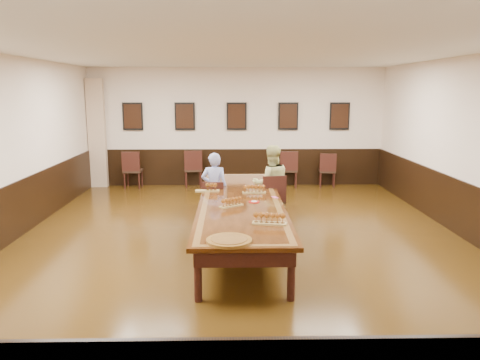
{
  "coord_description": "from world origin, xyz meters",
  "views": [
    {
      "loc": [
        -0.17,
        -7.79,
        2.6
      ],
      "look_at": [
        0.0,
        0.5,
        1.0
      ],
      "focal_mm": 35.0,
      "sensor_mm": 36.0,
      "label": 1
    }
  ],
  "objects_px": {
    "spare_chair_d": "(327,170)",
    "person_man": "(214,188)",
    "spare_chair_c": "(289,169)",
    "person_woman": "(271,184)",
    "spare_chair_a": "(133,169)",
    "chair_man": "(214,202)",
    "spare_chair_b": "(193,168)",
    "carved_platter": "(229,240)",
    "chair_woman": "(272,199)",
    "conference_table": "(241,208)"
  },
  "relations": [
    {
      "from": "person_man",
      "to": "conference_table",
      "type": "xyz_separation_m",
      "value": [
        0.49,
        -1.18,
        -0.09
      ]
    },
    {
      "from": "person_woman",
      "to": "carved_platter",
      "type": "bearing_deg",
      "value": 69.8
    },
    {
      "from": "person_man",
      "to": "chair_woman",
      "type": "bearing_deg",
      "value": -176.07
    },
    {
      "from": "chair_woman",
      "to": "person_man",
      "type": "xyz_separation_m",
      "value": [
        -1.13,
        0.01,
        0.21
      ]
    },
    {
      "from": "spare_chair_d",
      "to": "person_man",
      "type": "xyz_separation_m",
      "value": [
        -2.95,
        -3.51,
        0.24
      ]
    },
    {
      "from": "spare_chair_c",
      "to": "person_woman",
      "type": "distance_m",
      "value": 3.49
    },
    {
      "from": "chair_woman",
      "to": "chair_man",
      "type": "bearing_deg",
      "value": -2.82
    },
    {
      "from": "spare_chair_c",
      "to": "spare_chair_d",
      "type": "relative_size",
      "value": 1.07
    },
    {
      "from": "spare_chair_c",
      "to": "conference_table",
      "type": "bearing_deg",
      "value": 78.0
    },
    {
      "from": "chair_man",
      "to": "chair_woman",
      "type": "bearing_deg",
      "value": -171.37
    },
    {
      "from": "carved_platter",
      "to": "person_man",
      "type": "bearing_deg",
      "value": 94.93
    },
    {
      "from": "chair_man",
      "to": "conference_table",
      "type": "height_order",
      "value": "chair_man"
    },
    {
      "from": "person_man",
      "to": "carved_platter",
      "type": "height_order",
      "value": "person_man"
    },
    {
      "from": "spare_chair_c",
      "to": "person_man",
      "type": "relative_size",
      "value": 0.71
    },
    {
      "from": "spare_chair_d",
      "to": "conference_table",
      "type": "relative_size",
      "value": 0.19
    },
    {
      "from": "chair_man",
      "to": "conference_table",
      "type": "xyz_separation_m",
      "value": [
        0.5,
        -1.08,
        0.17
      ]
    },
    {
      "from": "chair_woman",
      "to": "conference_table",
      "type": "distance_m",
      "value": 1.34
    },
    {
      "from": "person_man",
      "to": "carved_platter",
      "type": "xyz_separation_m",
      "value": [
        0.3,
        -3.43,
        0.07
      ]
    },
    {
      "from": "person_man",
      "to": "person_woman",
      "type": "distance_m",
      "value": 1.13
    },
    {
      "from": "person_man",
      "to": "conference_table",
      "type": "height_order",
      "value": "person_man"
    },
    {
      "from": "carved_platter",
      "to": "spare_chair_d",
      "type": "bearing_deg",
      "value": 69.09
    },
    {
      "from": "spare_chair_a",
      "to": "spare_chair_c",
      "type": "height_order",
      "value": "spare_chair_a"
    },
    {
      "from": "chair_woman",
      "to": "spare_chair_c",
      "type": "height_order",
      "value": "spare_chair_c"
    },
    {
      "from": "chair_man",
      "to": "spare_chair_d",
      "type": "bearing_deg",
      "value": -124.95
    },
    {
      "from": "person_man",
      "to": "person_woman",
      "type": "bearing_deg",
      "value": -170.77
    },
    {
      "from": "spare_chair_a",
      "to": "carved_platter",
      "type": "height_order",
      "value": "spare_chair_a"
    },
    {
      "from": "chair_woman",
      "to": "person_woman",
      "type": "height_order",
      "value": "person_woman"
    },
    {
      "from": "chair_man",
      "to": "chair_woman",
      "type": "height_order",
      "value": "chair_woman"
    },
    {
      "from": "spare_chair_a",
      "to": "person_man",
      "type": "bearing_deg",
      "value": 124.41
    },
    {
      "from": "spare_chair_c",
      "to": "chair_woman",
      "type": "bearing_deg",
      "value": 82.52
    },
    {
      "from": "carved_platter",
      "to": "chair_man",
      "type": "bearing_deg",
      "value": 95.19
    },
    {
      "from": "person_man",
      "to": "carved_platter",
      "type": "bearing_deg",
      "value": 99.35
    },
    {
      "from": "chair_woman",
      "to": "spare_chair_c",
      "type": "bearing_deg",
      "value": -109.29
    },
    {
      "from": "spare_chair_c",
      "to": "person_woman",
      "type": "height_order",
      "value": "person_woman"
    },
    {
      "from": "spare_chair_a",
      "to": "chair_woman",
      "type": "bearing_deg",
      "value": 135.5
    },
    {
      "from": "person_woman",
      "to": "carved_platter",
      "type": "relative_size",
      "value": 2.23
    },
    {
      "from": "spare_chair_a",
      "to": "spare_chair_d",
      "type": "relative_size",
      "value": 1.08
    },
    {
      "from": "spare_chair_b",
      "to": "conference_table",
      "type": "height_order",
      "value": "spare_chair_b"
    },
    {
      "from": "chair_woman",
      "to": "person_man",
      "type": "bearing_deg",
      "value": -7.52
    },
    {
      "from": "person_woman",
      "to": "conference_table",
      "type": "relative_size",
      "value": 0.31
    },
    {
      "from": "chair_woman",
      "to": "spare_chair_a",
      "type": "relative_size",
      "value": 0.98
    },
    {
      "from": "chair_man",
      "to": "spare_chair_d",
      "type": "relative_size",
      "value": 0.95
    },
    {
      "from": "spare_chair_b",
      "to": "person_woman",
      "type": "relative_size",
      "value": 0.66
    },
    {
      "from": "chair_man",
      "to": "spare_chair_d",
      "type": "height_order",
      "value": "spare_chair_d"
    },
    {
      "from": "person_man",
      "to": "chair_man",
      "type": "bearing_deg",
      "value": 90.0
    },
    {
      "from": "person_man",
      "to": "person_woman",
      "type": "relative_size",
      "value": 0.92
    },
    {
      "from": "chair_woman",
      "to": "spare_chair_c",
      "type": "xyz_separation_m",
      "value": [
        0.76,
        3.5,
        0.01
      ]
    },
    {
      "from": "conference_table",
      "to": "chair_woman",
      "type": "bearing_deg",
      "value": 61.01
    },
    {
      "from": "spare_chair_c",
      "to": "spare_chair_d",
      "type": "bearing_deg",
      "value": -174.15
    },
    {
      "from": "spare_chair_a",
      "to": "person_woman",
      "type": "distance_m",
      "value": 4.8
    }
  ]
}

